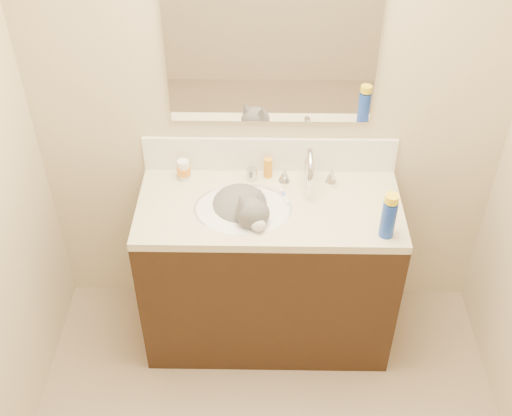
{
  "coord_description": "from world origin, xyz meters",
  "views": [
    {
      "loc": [
        -0.03,
        -1.26,
        2.71
      ],
      "look_at": [
        -0.06,
        0.92,
        0.88
      ],
      "focal_mm": 45.0,
      "sensor_mm": 36.0,
      "label": 1
    }
  ],
  "objects_px": {
    "faucet": "(309,171)",
    "silver_jar": "(252,174)",
    "amber_bottle": "(268,168)",
    "spray_can": "(388,219)",
    "cat": "(243,212)",
    "pill_bottle": "(184,170)",
    "basin": "(243,220)",
    "vanity_cabinet": "(268,274)"
  },
  "relations": [
    {
      "from": "faucet",
      "to": "silver_jar",
      "type": "distance_m",
      "value": 0.27
    },
    {
      "from": "amber_bottle",
      "to": "spray_can",
      "type": "bearing_deg",
      "value": -38.87
    },
    {
      "from": "amber_bottle",
      "to": "cat",
      "type": "bearing_deg",
      "value": -116.47
    },
    {
      "from": "cat",
      "to": "pill_bottle",
      "type": "distance_m",
      "value": 0.36
    },
    {
      "from": "cat",
      "to": "amber_bottle",
      "type": "xyz_separation_m",
      "value": [
        0.11,
        0.23,
        0.08
      ]
    },
    {
      "from": "basin",
      "to": "faucet",
      "type": "bearing_deg",
      "value": 29.12
    },
    {
      "from": "faucet",
      "to": "silver_jar",
      "type": "bearing_deg",
      "value": 168.83
    },
    {
      "from": "cat",
      "to": "amber_bottle",
      "type": "bearing_deg",
      "value": 38.65
    },
    {
      "from": "spray_can",
      "to": "silver_jar",
      "type": "bearing_deg",
      "value": 146.5
    },
    {
      "from": "silver_jar",
      "to": "spray_can",
      "type": "xyz_separation_m",
      "value": [
        0.58,
        -0.38,
        0.06
      ]
    },
    {
      "from": "basin",
      "to": "cat",
      "type": "xyz_separation_m",
      "value": [
        -0.0,
        0.01,
        0.04
      ]
    },
    {
      "from": "cat",
      "to": "faucet",
      "type": "bearing_deg",
      "value": 2.22
    },
    {
      "from": "vanity_cabinet",
      "to": "amber_bottle",
      "type": "relative_size",
      "value": 11.85
    },
    {
      "from": "basin",
      "to": "cat",
      "type": "bearing_deg",
      "value": 93.69
    },
    {
      "from": "cat",
      "to": "pill_bottle",
      "type": "relative_size",
      "value": 4.27
    },
    {
      "from": "cat",
      "to": "pill_bottle",
      "type": "bearing_deg",
      "value": 119.02
    },
    {
      "from": "vanity_cabinet",
      "to": "spray_can",
      "type": "height_order",
      "value": "spray_can"
    },
    {
      "from": "faucet",
      "to": "spray_can",
      "type": "xyz_separation_m",
      "value": [
        0.32,
        -0.33,
        0.0
      ]
    },
    {
      "from": "vanity_cabinet",
      "to": "pill_bottle",
      "type": "xyz_separation_m",
      "value": [
        -0.4,
        0.19,
        0.5
      ]
    },
    {
      "from": "pill_bottle",
      "to": "spray_can",
      "type": "relative_size",
      "value": 0.58
    },
    {
      "from": "pill_bottle",
      "to": "vanity_cabinet",
      "type": "bearing_deg",
      "value": -25.17
    },
    {
      "from": "vanity_cabinet",
      "to": "cat",
      "type": "height_order",
      "value": "cat"
    },
    {
      "from": "faucet",
      "to": "basin",
      "type": "bearing_deg",
      "value": -150.88
    },
    {
      "from": "vanity_cabinet",
      "to": "silver_jar",
      "type": "relative_size",
      "value": 20.54
    },
    {
      "from": "silver_jar",
      "to": "basin",
      "type": "bearing_deg",
      "value": -99.51
    },
    {
      "from": "basin",
      "to": "faucet",
      "type": "height_order",
      "value": "faucet"
    },
    {
      "from": "basin",
      "to": "spray_can",
      "type": "distance_m",
      "value": 0.66
    },
    {
      "from": "basin",
      "to": "silver_jar",
      "type": "relative_size",
      "value": 7.7
    },
    {
      "from": "vanity_cabinet",
      "to": "cat",
      "type": "xyz_separation_m",
      "value": [
        -0.12,
        -0.02,
        0.42
      ]
    },
    {
      "from": "faucet",
      "to": "spray_can",
      "type": "distance_m",
      "value": 0.46
    },
    {
      "from": "spray_can",
      "to": "faucet",
      "type": "bearing_deg",
      "value": 133.67
    },
    {
      "from": "vanity_cabinet",
      "to": "pill_bottle",
      "type": "relative_size",
      "value": 11.93
    },
    {
      "from": "faucet",
      "to": "pill_bottle",
      "type": "bearing_deg",
      "value": 174.82
    },
    {
      "from": "cat",
      "to": "spray_can",
      "type": "distance_m",
      "value": 0.65
    },
    {
      "from": "cat",
      "to": "silver_jar",
      "type": "xyz_separation_m",
      "value": [
        0.04,
        0.21,
        0.06
      ]
    },
    {
      "from": "vanity_cabinet",
      "to": "amber_bottle",
      "type": "distance_m",
      "value": 0.54
    },
    {
      "from": "pill_bottle",
      "to": "cat",
      "type": "bearing_deg",
      "value": -36.1
    },
    {
      "from": "pill_bottle",
      "to": "amber_bottle",
      "type": "bearing_deg",
      "value": 3.08
    },
    {
      "from": "vanity_cabinet",
      "to": "faucet",
      "type": "xyz_separation_m",
      "value": [
        0.18,
        0.14,
        0.54
      ]
    },
    {
      "from": "basin",
      "to": "cat",
      "type": "relative_size",
      "value": 1.05
    },
    {
      "from": "spray_can",
      "to": "pill_bottle",
      "type": "bearing_deg",
      "value": 156.87
    },
    {
      "from": "vanity_cabinet",
      "to": "silver_jar",
      "type": "bearing_deg",
      "value": 113.78
    }
  ]
}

